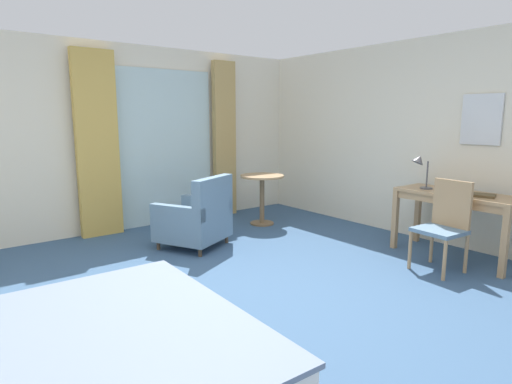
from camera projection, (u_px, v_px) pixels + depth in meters
The scene contains 13 objects.
ground at pixel (244, 304), 3.71m from camera, with size 6.54×6.52×0.10m, color #38567A.
wall_back at pixel (113, 139), 5.81m from camera, with size 6.14×0.12×2.54m, color silver.
wall_right at pixel (437, 141), 5.31m from camera, with size 0.12×6.12×2.54m, color silver.
balcony_glass_door at pixel (164, 148), 6.21m from camera, with size 1.54×0.02×2.23m, color silver.
curtain_panel_left at pixel (97, 145), 5.52m from camera, with size 0.54×0.10×2.41m, color tan.
curtain_panel_right at pixel (224, 140), 6.72m from camera, with size 0.38×0.10×2.41m, color tan.
writing_desk at pixel (458, 201), 4.71m from camera, with size 0.55×1.30×0.74m.
desk_chair at pixel (445, 221), 4.35m from camera, with size 0.44×0.46×0.93m.
desk_lamp at pixel (421, 165), 4.87m from camera, with size 0.26×0.20×0.43m.
closed_book at pixel (479, 195), 4.47m from camera, with size 0.20×0.30×0.02m, color brown.
armchair_by_window at pixel (197, 219), 5.15m from camera, with size 0.96×0.95×0.87m.
round_cafe_table at pixel (262, 188), 6.22m from camera, with size 0.63×0.63×0.73m.
wall_mirror at pixel (481, 119), 4.79m from camera, with size 0.02×0.44×0.57m.
Camera 1 is at (-2.06, -2.81, 1.56)m, focal length 29.92 mm.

